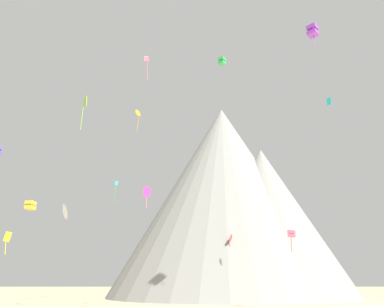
% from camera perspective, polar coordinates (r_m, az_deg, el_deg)
% --- Properties ---
extents(rock_massif, '(69.45, 69.45, 46.69)m').
position_cam_1_polar(rock_massif, '(100.51, 5.60, -7.23)').
color(rock_massif, gray).
rests_on(rock_massif, ground_plane).
extents(kite_violet_high, '(1.99, 1.99, 3.77)m').
position_cam_1_polar(kite_violet_high, '(65.93, 16.39, 16.02)').
color(kite_violet_high, purple).
extents(kite_red_low, '(1.24, 1.85, 5.76)m').
position_cam_1_polar(kite_red_low, '(78.96, 5.30, -11.73)').
color(kite_red_low, red).
extents(kite_orange_high, '(1.42, 1.62, 4.77)m').
position_cam_1_polar(kite_orange_high, '(85.87, -7.59, 5.52)').
color(kite_orange_high, orange).
extents(kite_lime_high, '(0.79, 0.81, 4.89)m').
position_cam_1_polar(kite_lime_high, '(59.11, -14.69, 6.48)').
color(kite_lime_high, '#8CD133').
extents(kite_gold_mid, '(1.67, 1.70, 1.43)m').
position_cam_1_polar(kite_gold_mid, '(72.00, -21.54, -6.71)').
color(kite_gold_mid, gold).
extents(kite_rainbow_low, '(1.43, 1.40, 3.16)m').
position_cam_1_polar(kite_rainbow_low, '(64.07, 13.67, -10.80)').
color(kite_rainbow_low, '#E5668C').
extents(kite_magenta_mid, '(1.36, 1.47, 3.01)m').
position_cam_1_polar(kite_magenta_mid, '(57.15, -6.38, -5.33)').
color(kite_magenta_mid, '#D1339E').
extents(kite_white_mid, '(2.11, 2.64, 2.47)m').
position_cam_1_polar(kite_white_mid, '(68.24, -17.11, -7.69)').
color(kite_white_mid, white).
extents(kite_cyan_mid, '(0.70, 0.20, 4.43)m').
position_cam_1_polar(kite_cyan_mid, '(83.86, -10.54, -4.72)').
color(kite_cyan_mid, '#33BCDB').
extents(kite_green_high, '(1.19, 1.19, 1.00)m').
position_cam_1_polar(kite_green_high, '(60.13, 4.18, 12.67)').
color(kite_green_high, green).
extents(kite_teal_high, '(0.68, 0.84, 1.39)m').
position_cam_1_polar(kite_teal_high, '(68.24, 18.48, 6.88)').
color(kite_teal_high, teal).
extents(kite_yellow_low, '(1.06, 0.20, 3.04)m').
position_cam_1_polar(kite_yellow_low, '(60.94, -24.27, -10.70)').
color(kite_yellow_low, yellow).
extents(kite_pink_high, '(0.79, 0.73, 4.46)m').
position_cam_1_polar(kite_pink_high, '(73.94, -6.34, 12.79)').
color(kite_pink_high, pink).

